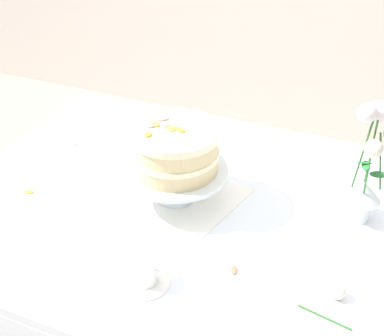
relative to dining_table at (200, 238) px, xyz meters
name	(u,v)px	position (x,y,z in m)	size (l,w,h in m)	color
dining_table	(200,238)	(0.00, 0.00, 0.00)	(1.40, 1.00, 0.74)	white
linen_napkin	(176,198)	(-0.09, 0.03, 0.09)	(0.32, 0.32, 0.00)	white
cake_stand	(175,173)	(-0.09, 0.03, 0.17)	(0.29, 0.29, 0.10)	silver
layer_cake	(175,149)	(-0.09, 0.03, 0.25)	(0.24, 0.24, 0.13)	beige
flower_vase	(367,171)	(0.39, 0.15, 0.24)	(0.12, 0.11, 0.33)	silver
teacup	(143,273)	(-0.02, -0.29, 0.12)	(0.12, 0.12, 0.07)	white
fallen_rose	(337,292)	(0.39, -0.16, 0.11)	(0.12, 0.10, 0.04)	#2D6028
loose_petal_0	(29,192)	(-0.48, -0.11, 0.09)	(0.03, 0.02, 0.00)	orange
loose_petal_1	(233,270)	(0.16, -0.17, 0.09)	(0.03, 0.02, 0.01)	#E56B51
loose_petal_2	(72,143)	(-0.53, 0.17, 0.09)	(0.04, 0.03, 0.01)	pink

